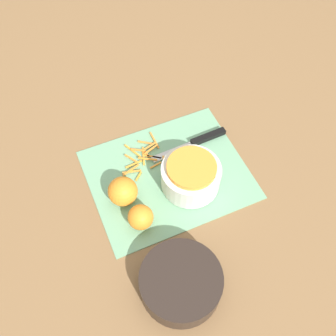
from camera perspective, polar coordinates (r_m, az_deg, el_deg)
ground_plane at (r=1.15m, az=0.00°, el=-0.99°), size 4.00×4.00×0.00m
cutting_board at (r=1.14m, az=0.00°, el=-0.91°), size 0.45×0.37×0.01m
bowl_speckled at (r=1.09m, az=3.34°, el=-1.04°), size 0.17×0.17×0.09m
bowl_dark at (r=0.98m, az=1.87°, el=-16.29°), size 0.20×0.20×0.07m
knife at (r=1.21m, az=4.87°, el=4.12°), size 0.25×0.03×0.02m
orange_left at (r=1.07m, az=-6.58°, el=-3.39°), size 0.08×0.08×0.08m
orange_right at (r=1.04m, az=-4.00°, el=-7.14°), size 0.07×0.07×0.07m
peel_pile at (r=1.17m, az=-3.47°, el=1.63°), size 0.14×0.17×0.01m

